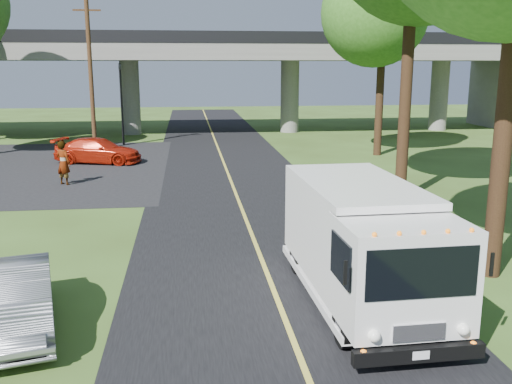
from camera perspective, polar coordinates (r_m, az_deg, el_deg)
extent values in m
plane|color=#354C1B|center=(12.78, 2.19, -10.93)|extent=(120.00, 120.00, 0.00)
cube|color=black|center=(22.23, -1.86, -0.63)|extent=(7.00, 90.00, 0.02)
cube|color=black|center=(31.35, -23.73, 2.19)|extent=(16.00, 18.00, 0.01)
cube|color=gold|center=(22.23, -1.86, -0.58)|extent=(0.12, 90.00, 0.01)
cube|color=slate|center=(43.61, -4.56, 13.76)|extent=(50.00, 9.00, 1.20)
cube|color=black|center=(39.25, -4.30, 15.21)|extent=(50.00, 0.25, 0.80)
cube|color=black|center=(48.03, -4.82, 14.72)|extent=(50.00, 0.25, 0.80)
cylinder|color=slate|center=(43.82, -12.45, 9.19)|extent=(1.40, 1.40, 5.40)
cylinder|color=slate|center=(44.33, 3.39, 9.49)|extent=(1.40, 1.40, 5.40)
cylinder|color=slate|center=(47.94, 17.84, 9.15)|extent=(1.40, 1.40, 5.40)
cylinder|color=black|center=(37.87, -13.28, 8.50)|extent=(0.14, 0.14, 5.20)
imported|color=black|center=(37.79, -13.44, 11.52)|extent=(0.18, 0.22, 1.10)
cylinder|color=#472D19|center=(36.01, -16.20, 11.17)|extent=(0.26, 0.26, 9.00)
cube|color=#472D19|center=(36.13, -16.57, 17.04)|extent=(1.60, 0.10, 0.10)
cylinder|color=#382314|center=(14.66, 23.50, 5.30)|extent=(0.44, 0.44, 7.00)
cylinder|color=#382314|center=(22.13, 14.71, 8.97)|extent=(0.44, 0.44, 7.70)
cylinder|color=#382314|center=(33.43, 12.26, 9.29)|extent=(0.44, 0.44, 6.65)
sphere|color=#2C6019|center=(33.53, 12.67, 17.63)|extent=(5.58, 5.58, 5.58)
sphere|color=#2C6019|center=(33.35, 13.79, 18.12)|extent=(4.96, 4.96, 4.96)
cube|color=white|center=(13.17, 9.50, -3.20)|extent=(2.35, 4.15, 2.09)
cube|color=white|center=(10.64, 14.31, -7.82)|extent=(2.28, 1.74, 1.90)
cube|color=black|center=(9.84, 16.25, -7.77)|extent=(1.95, 0.13, 0.88)
cube|color=black|center=(10.33, 15.97, -15.31)|extent=(2.32, 0.24, 0.26)
cube|color=white|center=(13.24, 9.80, -8.95)|extent=(2.39, 5.45, 0.17)
cylinder|color=black|center=(10.89, 8.90, -13.04)|extent=(0.29, 0.84, 0.84)
cylinder|color=black|center=(11.57, 18.08, -11.95)|extent=(0.29, 0.84, 0.84)
cylinder|color=black|center=(14.37, 4.23, -6.45)|extent=(0.29, 0.84, 0.84)
cylinder|color=black|center=(14.89, 11.39, -5.98)|extent=(0.29, 0.84, 0.84)
imported|color=#AB1C0A|center=(31.29, -15.50, 4.00)|extent=(4.88, 2.98, 1.32)
imported|color=gray|center=(12.22, -22.92, -9.86)|extent=(2.26, 4.10, 1.28)
imported|color=gray|center=(25.94, -18.70, 2.76)|extent=(0.84, 0.77, 1.92)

